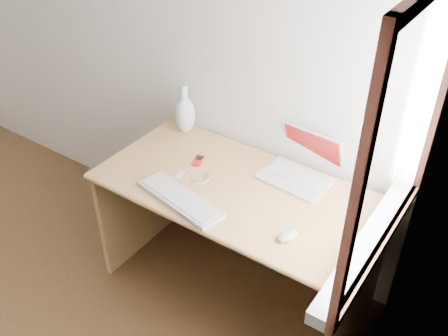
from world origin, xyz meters
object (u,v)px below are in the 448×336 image
Objects in this scene: laptop at (299,167)px; vase at (185,113)px; desk at (244,210)px; external_keyboard at (180,199)px.

laptop is 0.74m from vase.
vase is at bearing -176.55° from laptop.
desk is 0.38m from laptop.
vase is (-0.73, 0.02, 0.07)m from laptop.
external_keyboard is at bearing -54.38° from vase.
laptop is 0.62m from external_keyboard.
external_keyboard is at bearing -115.98° from desk.
desk is 4.68× the size of vase.
external_keyboard reaches higher than desk.
laptop is 0.72× the size of external_keyboard.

